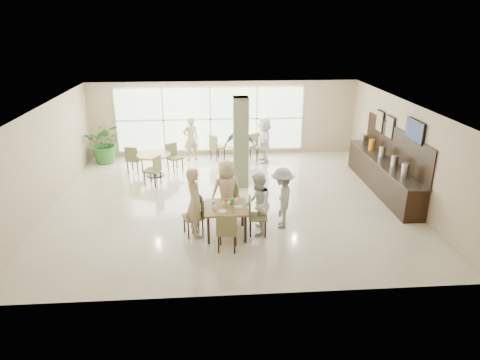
{
  "coord_description": "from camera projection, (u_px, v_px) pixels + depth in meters",
  "views": [
    {
      "loc": [
        -0.54,
        -11.37,
        5.01
      ],
      "look_at": [
        0.2,
        -1.2,
        1.1
      ],
      "focal_mm": 32.0,
      "sensor_mm": 36.0,
      "label": 1
    }
  ],
  "objects": [
    {
      "name": "potted_plant",
      "position": [
        105.0,
        143.0,
        15.43
      ],
      "size": [
        1.37,
        1.37,
        1.47
      ],
      "primitive_type": "imported",
      "rotation": [
        0.0,
        0.0,
        0.04
      ],
      "color": "#316F2C",
      "rests_on": "ground"
    },
    {
      "name": "round_table_left",
      "position": [
        154.0,
        159.0,
        14.21
      ],
      "size": [
        1.14,
        1.14,
        0.75
      ],
      "color": "brown",
      "rests_on": "ground"
    },
    {
      "name": "round_table_right",
      "position": [
        240.0,
        148.0,
        15.42
      ],
      "size": [
        1.16,
        1.16,
        0.75
      ],
      "color": "brown",
      "rests_on": "ground"
    },
    {
      "name": "ground",
      "position": [
        230.0,
        201.0,
        12.41
      ],
      "size": [
        10.0,
        10.0,
        0.0
      ],
      "primitive_type": "plane",
      "color": "beige",
      "rests_on": "ground"
    },
    {
      "name": "chairs_main_table",
      "position": [
        226.0,
        217.0,
        10.35
      ],
      "size": [
        2.09,
        2.01,
        0.95
      ],
      "color": "brown",
      "rests_on": "ground"
    },
    {
      "name": "framed_art_b",
      "position": [
        380.0,
        121.0,
        13.77
      ],
      "size": [
        0.05,
        0.55,
        0.7
      ],
      "color": "black",
      "rests_on": "ground"
    },
    {
      "name": "teen_far",
      "position": [
        227.0,
        191.0,
        10.97
      ],
      "size": [
        0.89,
        0.64,
        1.64
      ],
      "primitive_type": "imported",
      "rotation": [
        0.0,
        0.0,
        3.42
      ],
      "color": "tan",
      "rests_on": "ground"
    },
    {
      "name": "tabletop_clutter",
      "position": [
        227.0,
        204.0,
        10.21
      ],
      "size": [
        0.73,
        0.7,
        0.21
      ],
      "color": "white",
      "rests_on": "main_table"
    },
    {
      "name": "column",
      "position": [
        241.0,
        143.0,
        13.06
      ],
      "size": [
        0.45,
        0.45,
        2.8
      ],
      "primitive_type": "cube",
      "color": "#647551",
      "rests_on": "ground"
    },
    {
      "name": "teen_left",
      "position": [
        195.0,
        203.0,
        10.15
      ],
      "size": [
        0.58,
        0.73,
        1.73
      ],
      "primitive_type": "imported",
      "rotation": [
        0.0,
        0.0,
        1.87
      ],
      "color": "tan",
      "rests_on": "ground"
    },
    {
      "name": "wall_tv",
      "position": [
        415.0,
        131.0,
        11.42
      ],
      "size": [
        0.06,
        1.0,
        0.58
      ],
      "color": "black",
      "rests_on": "ground"
    },
    {
      "name": "teen_standing",
      "position": [
        282.0,
        198.0,
        10.65
      ],
      "size": [
        0.75,
        1.1,
        1.56
      ],
      "primitive_type": "imported",
      "rotation": [
        0.0,
        0.0,
        -1.75
      ],
      "color": "#9B9B9E",
      "rests_on": "ground"
    },
    {
      "name": "buffet_counter",
      "position": [
        383.0,
        173.0,
        13.01
      ],
      "size": [
        0.64,
        4.7,
        1.95
      ],
      "color": "black",
      "rests_on": "ground"
    },
    {
      "name": "adult_b",
      "position": [
        264.0,
        140.0,
        15.48
      ],
      "size": [
        0.69,
        1.55,
        1.66
      ],
      "primitive_type": "imported",
      "rotation": [
        0.0,
        0.0,
        -1.55
      ],
      "color": "white",
      "rests_on": "ground"
    },
    {
      "name": "framed_art_a",
      "position": [
        390.0,
        127.0,
        13.02
      ],
      "size": [
        0.05,
        0.55,
        0.7
      ],
      "color": "black",
      "rests_on": "ground"
    },
    {
      "name": "main_table",
      "position": [
        226.0,
        210.0,
        10.26
      ],
      "size": [
        1.03,
        1.03,
        0.75
      ],
      "color": "brown",
      "rests_on": "ground"
    },
    {
      "name": "chairs_table_right",
      "position": [
        238.0,
        150.0,
        15.48
      ],
      "size": [
        2.1,
        1.83,
        0.95
      ],
      "color": "brown",
      "rests_on": "ground"
    },
    {
      "name": "teen_right",
      "position": [
        258.0,
        204.0,
        10.29
      ],
      "size": [
        0.71,
        0.85,
        1.56
      ],
      "primitive_type": "imported",
      "rotation": [
        0.0,
        0.0,
        -1.75
      ],
      "color": "white",
      "rests_on": "ground"
    },
    {
      "name": "room_shell",
      "position": [
        230.0,
        144.0,
        11.81
      ],
      "size": [
        10.0,
        10.0,
        10.0
      ],
      "color": "white",
      "rests_on": "ground"
    },
    {
      "name": "chairs_table_left",
      "position": [
        154.0,
        162.0,
        14.21
      ],
      "size": [
        1.96,
        1.86,
        0.95
      ],
      "color": "brown",
      "rests_on": "ground"
    },
    {
      "name": "adult_standing",
      "position": [
        191.0,
        139.0,
        15.64
      ],
      "size": [
        0.7,
        0.59,
        1.63
      ],
      "primitive_type": "imported",
      "rotation": [
        0.0,
        0.0,
        3.53
      ],
      "color": "tan",
      "rests_on": "ground"
    },
    {
      "name": "adult_a",
      "position": [
        240.0,
        146.0,
        14.55
      ],
      "size": [
        1.05,
        0.61,
        1.77
      ],
      "primitive_type": "imported",
      "rotation": [
        0.0,
        0.0,
        -0.02
      ],
      "color": "#4178C5",
      "rests_on": "ground"
    },
    {
      "name": "window_bank",
      "position": [
        210.0,
        119.0,
        16.03
      ],
      "size": [
        7.0,
        0.04,
        7.0
      ],
      "color": "silver",
      "rests_on": "ground"
    }
  ]
}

